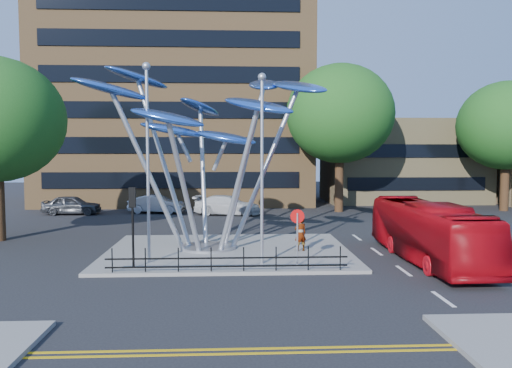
{
  "coord_description": "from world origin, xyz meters",
  "views": [
    {
      "loc": [
        -0.78,
        -18.61,
        5.2
      ],
      "look_at": [
        0.29,
        4.0,
        3.59
      ],
      "focal_mm": 35.0,
      "sensor_mm": 36.0,
      "label": 1
    }
  ],
  "objects": [
    {
      "name": "ground",
      "position": [
        0.0,
        0.0,
        0.0
      ],
      "size": [
        120.0,
        120.0,
        0.0
      ],
      "primitive_type": "plane",
      "color": "black",
      "rests_on": "ground"
    },
    {
      "name": "traffic_island",
      "position": [
        -1.0,
        6.0,
        0.07
      ],
      "size": [
        12.0,
        9.0,
        0.15
      ],
      "primitive_type": "cube",
      "color": "slate",
      "rests_on": "ground"
    },
    {
      "name": "double_yellow_near",
      "position": [
        0.0,
        -6.0,
        0.01
      ],
      "size": [
        40.0,
        0.12,
        0.01
      ],
      "primitive_type": "cube",
      "color": "gold",
      "rests_on": "ground"
    },
    {
      "name": "double_yellow_far",
      "position": [
        0.0,
        -6.3,
        0.01
      ],
      "size": [
        40.0,
        0.12,
        0.01
      ],
      "primitive_type": "cube",
      "color": "gold",
      "rests_on": "ground"
    },
    {
      "name": "brick_tower",
      "position": [
        -6.0,
        32.0,
        15.0
      ],
      "size": [
        25.0,
        15.0,
        30.0
      ],
      "primitive_type": "cube",
      "color": "olive",
      "rests_on": "ground"
    },
    {
      "name": "low_building_near",
      "position": [
        16.0,
        30.0,
        4.0
      ],
      "size": [
        15.0,
        8.0,
        8.0
      ],
      "primitive_type": "cube",
      "color": "tan",
      "rests_on": "ground"
    },
    {
      "name": "tree_right",
      "position": [
        8.0,
        22.0,
        8.04
      ],
      "size": [
        8.8,
        8.8,
        12.11
      ],
      "color": "black",
      "rests_on": "ground"
    },
    {
      "name": "tree_far",
      "position": [
        22.0,
        22.0,
        7.11
      ],
      "size": [
        8.0,
        8.0,
        10.81
      ],
      "color": "black",
      "rests_on": "ground"
    },
    {
      "name": "leaf_sculpture",
      "position": [
        -2.07,
        6.68,
        6.87
      ],
      "size": [
        12.72,
        9.54,
        9.51
      ],
      "color": "#9EA0A5",
      "rests_on": "traffic_island"
    },
    {
      "name": "street_lamp_left",
      "position": [
        -4.5,
        3.5,
        5.36
      ],
      "size": [
        0.36,
        0.36,
        8.8
      ],
      "color": "#9EA0A5",
      "rests_on": "traffic_island"
    },
    {
      "name": "street_lamp_right",
      "position": [
        0.5,
        3.0,
        5.09
      ],
      "size": [
        0.36,
        0.36,
        8.3
      ],
      "color": "#9EA0A5",
      "rests_on": "traffic_island"
    },
    {
      "name": "traffic_light_island",
      "position": [
        -5.0,
        2.5,
        2.61
      ],
      "size": [
        0.28,
        0.18,
        3.42
      ],
      "color": "black",
      "rests_on": "traffic_island"
    },
    {
      "name": "no_entry_sign_island",
      "position": [
        2.0,
        2.52,
        1.82
      ],
      "size": [
        0.6,
        0.1,
        2.45
      ],
      "color": "#9EA0A5",
      "rests_on": "traffic_island"
    },
    {
      "name": "pedestrian_railing_front",
      "position": [
        -1.0,
        1.7,
        0.55
      ],
      "size": [
        10.0,
        0.06,
        1.0
      ],
      "color": "black",
      "rests_on": "traffic_island"
    },
    {
      "name": "red_bus",
      "position": [
        8.22,
        3.72,
        1.37
      ],
      "size": [
        2.46,
        9.9,
        2.75
      ],
      "primitive_type": "imported",
      "rotation": [
        0.0,
        0.0,
        0.02
      ],
      "color": "#A50710",
      "rests_on": "ground"
    },
    {
      "name": "pedestrian",
      "position": [
        2.56,
        5.62,
        1.0
      ],
      "size": [
        0.72,
        0.59,
        1.71
      ],
      "primitive_type": "imported",
      "rotation": [
        0.0,
        0.0,
        3.47
      ],
      "color": "gray",
      "rests_on": "traffic_island"
    },
    {
      "name": "parked_car_left",
      "position": [
        -13.5,
        21.25,
        0.76
      ],
      "size": [
        4.48,
        1.82,
        1.52
      ],
      "primitive_type": "imported",
      "rotation": [
        0.0,
        0.0,
        1.58
      ],
      "color": "#3E4045",
      "rests_on": "ground"
    },
    {
      "name": "parked_car_mid",
      "position": [
        -6.89,
        21.71,
        0.74
      ],
      "size": [
        4.67,
        2.28,
        1.47
      ],
      "primitive_type": "imported",
      "rotation": [
        0.0,
        0.0,
        1.4
      ],
      "color": "#9A9CA1",
      "rests_on": "ground"
    },
    {
      "name": "parked_car_right",
      "position": [
        -1.19,
        20.48,
        0.76
      ],
      "size": [
        5.53,
        2.92,
        1.53
      ],
      "primitive_type": "imported",
      "rotation": [
        0.0,
        0.0,
        1.42
      ],
      "color": "silver",
      "rests_on": "ground"
    }
  ]
}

